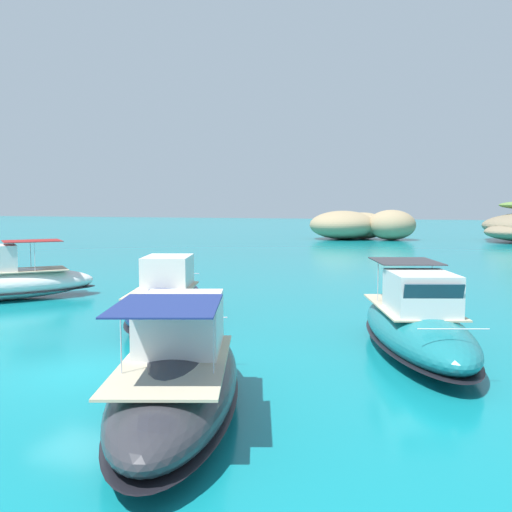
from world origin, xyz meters
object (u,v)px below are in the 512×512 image
motorboat_teal (417,326)px  channel_buoy (396,296)px  motorboat_charcoal (179,375)px  islet_small (357,226)px  motorboat_navy (167,299)px

motorboat_teal → channel_buoy: size_ratio=7.23×
motorboat_charcoal → motorboat_teal: motorboat_teal is taller
islet_small → channel_buoy: bearing=-78.4°
islet_small → motorboat_charcoal: 76.97m
motorboat_navy → channel_buoy: 13.01m
islet_small → motorboat_charcoal: bearing=-83.8°
motorboat_teal → motorboat_navy: bearing=169.3°
motorboat_teal → motorboat_charcoal: bearing=-123.4°
motorboat_teal → channel_buoy: motorboat_teal is taller
islet_small → motorboat_navy: bearing=-88.0°
islet_small → motorboat_teal: islet_small is taller
islet_small → channel_buoy: 58.62m
motorboat_navy → motorboat_teal: 11.59m
motorboat_charcoal → channel_buoy: motorboat_charcoal is taller
islet_small → motorboat_charcoal: (8.28, -76.52, -1.09)m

